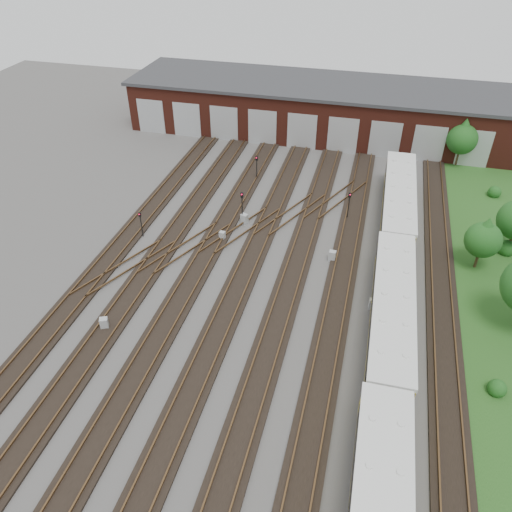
# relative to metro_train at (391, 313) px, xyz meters

# --- Properties ---
(ground) EXTENTS (120.00, 120.00, 0.00)m
(ground) POSITION_rel_metro_train_xyz_m (-10.00, -3.77, -2.01)
(ground) COLOR #423F3D
(ground) RESTS_ON ground
(track_network) EXTENTS (30.40, 70.00, 0.33)m
(track_network) POSITION_rel_metro_train_xyz_m (-10.17, -3.18, -1.90)
(track_network) COLOR black
(track_network) RESTS_ON ground
(maintenance_shed) EXTENTS (51.00, 12.50, 6.35)m
(maintenance_shed) POSITION_rel_metro_train_xyz_m (-10.01, 36.20, 1.20)
(maintenance_shed) COLOR #531E14
(maintenance_shed) RESTS_ON ground
(grass_verge) EXTENTS (8.00, 55.00, 0.05)m
(grass_verge) POSITION_rel_metro_train_xyz_m (9.00, 6.23, -1.98)
(grass_verge) COLOR #1B4517
(grass_verge) RESTS_ON ground
(metro_train) EXTENTS (3.06, 47.88, 3.28)m
(metro_train) POSITION_rel_metro_train_xyz_m (0.00, 0.00, 0.00)
(metro_train) COLOR black
(metro_train) RESTS_ON ground
(signal_mast_0) EXTENTS (0.23, 0.21, 2.60)m
(signal_mast_0) POSITION_rel_metro_train_xyz_m (-22.68, 7.08, -0.33)
(signal_mast_0) COLOR black
(signal_mast_0) RESTS_ON ground
(signal_mast_1) EXTENTS (0.29, 0.27, 3.39)m
(signal_mast_1) POSITION_rel_metro_train_xyz_m (-14.32, 11.64, 0.16)
(signal_mast_1) COLOR black
(signal_mast_1) RESTS_ON ground
(signal_mast_2) EXTENTS (0.27, 0.26, 2.80)m
(signal_mast_2) POSITION_rel_metro_train_xyz_m (-15.27, 20.78, -0.19)
(signal_mast_2) COLOR black
(signal_mast_2) RESTS_ON ground
(signal_mast_3) EXTENTS (0.27, 0.26, 2.86)m
(signal_mast_3) POSITION_rel_metro_train_xyz_m (-4.58, 15.08, -0.17)
(signal_mast_3) COLOR black
(signal_mast_3) RESTS_ON ground
(relay_cabinet_0) EXTENTS (0.73, 0.68, 0.96)m
(relay_cabinet_0) POSITION_rel_metro_train_xyz_m (-20.21, -4.77, -1.53)
(relay_cabinet_0) COLOR #A2A5A7
(relay_cabinet_0) RESTS_ON ground
(relay_cabinet_1) EXTENTS (0.57, 0.50, 0.85)m
(relay_cabinet_1) POSITION_rel_metro_train_xyz_m (-15.35, 8.46, -1.58)
(relay_cabinet_1) COLOR #A2A5A7
(relay_cabinet_1) RESTS_ON ground
(relay_cabinet_2) EXTENTS (0.76, 0.70, 1.04)m
(relay_cabinet_2) POSITION_rel_metro_train_xyz_m (-14.12, 11.62, -1.49)
(relay_cabinet_2) COLOR #A2A5A7
(relay_cabinet_2) RESTS_ON ground
(relay_cabinet_3) EXTENTS (0.62, 0.54, 0.97)m
(relay_cabinet_3) POSITION_rel_metro_train_xyz_m (-5.11, 7.82, -1.52)
(relay_cabinet_3) COLOR #A2A5A7
(relay_cabinet_3) RESTS_ON ground
(relay_cabinet_4) EXTENTS (0.56, 0.48, 0.89)m
(relay_cabinet_4) POSITION_rel_metro_train_xyz_m (-1.28, 2.41, -1.56)
(relay_cabinet_4) COLOR #A2A5A7
(relay_cabinet_4) RESTS_ON ground
(tree_0) EXTENTS (3.44, 3.44, 5.70)m
(tree_0) POSITION_rel_metro_train_xyz_m (6.48, 30.12, 1.66)
(tree_0) COLOR #382B19
(tree_0) RESTS_ON ground
(tree_3) EXTENTS (3.01, 3.01, 4.98)m
(tree_3) POSITION_rel_metro_train_xyz_m (6.89, 9.95, 1.19)
(tree_3) COLOR #382B19
(tree_3) RESTS_ON ground
(bush_0) EXTENTS (1.20, 1.20, 1.20)m
(bush_0) POSITION_rel_metro_train_xyz_m (7.02, -3.71, -1.41)
(bush_0) COLOR #134212
(bush_0) RESTS_ON ground
(bush_1) EXTENTS (1.52, 1.52, 1.52)m
(bush_1) POSITION_rel_metro_train_xyz_m (9.71, 12.78, -1.25)
(bush_1) COLOR #134212
(bush_1) RESTS_ON ground
(bush_2) EXTENTS (1.34, 1.34, 1.34)m
(bush_2) POSITION_rel_metro_train_xyz_m (9.92, 23.43, -1.34)
(bush_2) COLOR #134212
(bush_2) RESTS_ON ground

